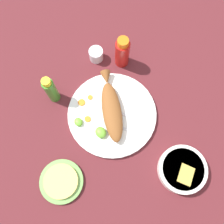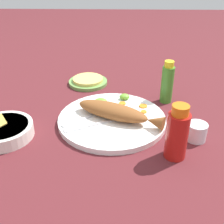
{
  "view_description": "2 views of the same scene",
  "coord_description": "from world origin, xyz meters",
  "px_view_note": "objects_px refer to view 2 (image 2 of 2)",
  "views": [
    {
      "loc": [
        0.25,
        -0.17,
        0.97
      ],
      "look_at": [
        0.0,
        0.0,
        0.04
      ],
      "focal_mm": 40.0,
      "sensor_mm": 36.0,
      "label": 1
    },
    {
      "loc": [
        -0.02,
        0.79,
        0.5
      ],
      "look_at": [
        0.0,
        0.0,
        0.04
      ],
      "focal_mm": 45.0,
      "sensor_mm": 36.0,
      "label": 2
    }
  ],
  "objects_px": {
    "tortilla_plate": "(88,82)",
    "main_plate": "(112,120)",
    "fork_near": "(89,126)",
    "fork_far": "(84,119)",
    "fried_fish": "(116,112)",
    "hot_sauce_bottle_red": "(177,134)",
    "guacamole_bowl": "(3,130)",
    "salt_cup": "(196,133)",
    "hot_sauce_bottle_green": "(167,83)"
  },
  "relations": [
    {
      "from": "fork_far",
      "to": "hot_sauce_bottle_green",
      "type": "xyz_separation_m",
      "value": [
        -0.29,
        -0.17,
        0.06
      ]
    },
    {
      "from": "fried_fish",
      "to": "fork_far",
      "type": "bearing_deg",
      "value": 29.18
    },
    {
      "from": "fork_near",
      "to": "fork_far",
      "type": "bearing_deg",
      "value": -90.62
    },
    {
      "from": "fork_near",
      "to": "salt_cup",
      "type": "distance_m",
      "value": 0.33
    },
    {
      "from": "main_plate",
      "to": "fork_near",
      "type": "bearing_deg",
      "value": 37.76
    },
    {
      "from": "hot_sauce_bottle_red",
      "to": "tortilla_plate",
      "type": "distance_m",
      "value": 0.56
    },
    {
      "from": "fried_fish",
      "to": "fork_near",
      "type": "relative_size",
      "value": 1.69
    },
    {
      "from": "fork_near",
      "to": "salt_cup",
      "type": "bearing_deg",
      "value": 148.87
    },
    {
      "from": "hot_sauce_bottle_green",
      "to": "tortilla_plate",
      "type": "bearing_deg",
      "value": -26.1
    },
    {
      "from": "salt_cup",
      "to": "guacamole_bowl",
      "type": "bearing_deg",
      "value": 0.01
    },
    {
      "from": "salt_cup",
      "to": "tortilla_plate",
      "type": "height_order",
      "value": "salt_cup"
    },
    {
      "from": "hot_sauce_bottle_green",
      "to": "guacamole_bowl",
      "type": "height_order",
      "value": "hot_sauce_bottle_green"
    },
    {
      "from": "hot_sauce_bottle_red",
      "to": "tortilla_plate",
      "type": "xyz_separation_m",
      "value": [
        0.29,
        -0.47,
        -0.07
      ]
    },
    {
      "from": "fried_fish",
      "to": "fork_far",
      "type": "distance_m",
      "value": 0.11
    },
    {
      "from": "hot_sauce_bottle_red",
      "to": "guacamole_bowl",
      "type": "bearing_deg",
      "value": -9.03
    },
    {
      "from": "hot_sauce_bottle_green",
      "to": "hot_sauce_bottle_red",
      "type": "bearing_deg",
      "value": 86.37
    },
    {
      "from": "fork_far",
      "to": "hot_sauce_bottle_red",
      "type": "height_order",
      "value": "hot_sauce_bottle_red"
    },
    {
      "from": "guacamole_bowl",
      "to": "fork_near",
      "type": "bearing_deg",
      "value": -172.0
    },
    {
      "from": "hot_sauce_bottle_red",
      "to": "main_plate",
      "type": "bearing_deg",
      "value": -44.12
    },
    {
      "from": "fork_far",
      "to": "tortilla_plate",
      "type": "height_order",
      "value": "fork_far"
    },
    {
      "from": "hot_sauce_bottle_red",
      "to": "tortilla_plate",
      "type": "relative_size",
      "value": 0.98
    },
    {
      "from": "salt_cup",
      "to": "fork_far",
      "type": "bearing_deg",
      "value": -12.7
    },
    {
      "from": "guacamole_bowl",
      "to": "tortilla_plate",
      "type": "distance_m",
      "value": 0.45
    },
    {
      "from": "main_plate",
      "to": "salt_cup",
      "type": "relative_size",
      "value": 5.88
    },
    {
      "from": "fork_far",
      "to": "hot_sauce_bottle_red",
      "type": "relative_size",
      "value": 0.96
    },
    {
      "from": "main_plate",
      "to": "fried_fish",
      "type": "xyz_separation_m",
      "value": [
        -0.01,
        0.01,
        0.03
      ]
    },
    {
      "from": "main_plate",
      "to": "hot_sauce_bottle_red",
      "type": "relative_size",
      "value": 2.22
    },
    {
      "from": "fried_fish",
      "to": "guacamole_bowl",
      "type": "bearing_deg",
      "value": 39.22
    },
    {
      "from": "hot_sauce_bottle_red",
      "to": "fried_fish",
      "type": "bearing_deg",
      "value": -45.34
    },
    {
      "from": "hot_sauce_bottle_red",
      "to": "salt_cup",
      "type": "distance_m",
      "value": 0.12
    },
    {
      "from": "hot_sauce_bottle_green",
      "to": "main_plate",
      "type": "bearing_deg",
      "value": 37.42
    },
    {
      "from": "tortilla_plate",
      "to": "main_plate",
      "type": "bearing_deg",
      "value": 109.93
    },
    {
      "from": "hot_sauce_bottle_red",
      "to": "fork_near",
      "type": "bearing_deg",
      "value": -24.98
    },
    {
      "from": "fried_fish",
      "to": "salt_cup",
      "type": "distance_m",
      "value": 0.26
    },
    {
      "from": "fork_far",
      "to": "hot_sauce_bottle_green",
      "type": "distance_m",
      "value": 0.34
    },
    {
      "from": "fried_fish",
      "to": "guacamole_bowl",
      "type": "height_order",
      "value": "fried_fish"
    },
    {
      "from": "fried_fish",
      "to": "hot_sauce_bottle_red",
      "type": "height_order",
      "value": "hot_sauce_bottle_red"
    },
    {
      "from": "fork_far",
      "to": "hot_sauce_bottle_green",
      "type": "height_order",
      "value": "hot_sauce_bottle_green"
    },
    {
      "from": "salt_cup",
      "to": "guacamole_bowl",
      "type": "distance_m",
      "value": 0.58
    },
    {
      "from": "main_plate",
      "to": "fork_near",
      "type": "height_order",
      "value": "fork_near"
    },
    {
      "from": "hot_sauce_bottle_red",
      "to": "hot_sauce_bottle_green",
      "type": "bearing_deg",
      "value": -93.63
    },
    {
      "from": "hot_sauce_bottle_red",
      "to": "salt_cup",
      "type": "xyz_separation_m",
      "value": [
        -0.08,
        -0.08,
        -0.05
      ]
    },
    {
      "from": "fried_fish",
      "to": "fork_near",
      "type": "bearing_deg",
      "value": 55.08
    },
    {
      "from": "fried_fish",
      "to": "salt_cup",
      "type": "xyz_separation_m",
      "value": [
        -0.24,
        0.09,
        -0.02
      ]
    },
    {
      "from": "hot_sauce_bottle_red",
      "to": "guacamole_bowl",
      "type": "relative_size",
      "value": 0.89
    },
    {
      "from": "main_plate",
      "to": "tortilla_plate",
      "type": "distance_m",
      "value": 0.32
    },
    {
      "from": "main_plate",
      "to": "fork_near",
      "type": "xyz_separation_m",
      "value": [
        0.07,
        0.06,
        0.01
      ]
    },
    {
      "from": "main_plate",
      "to": "guacamole_bowl",
      "type": "relative_size",
      "value": 1.99
    },
    {
      "from": "fried_fish",
      "to": "fork_near",
      "type": "distance_m",
      "value": 0.1
    },
    {
      "from": "tortilla_plate",
      "to": "hot_sauce_bottle_red",
      "type": "bearing_deg",
      "value": 121.19
    }
  ]
}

